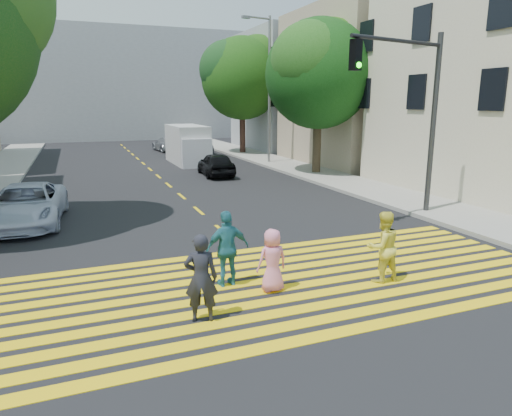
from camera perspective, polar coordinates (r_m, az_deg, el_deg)
ground at (r=9.59m, az=6.74°, el=-12.00°), size 120.00×120.00×0.00m
sidewalk_right at (r=26.24m, az=7.71°, el=4.21°), size 3.00×60.00×0.15m
crosswalk at (r=10.63m, az=3.46°, el=-9.31°), size 13.40×5.30×0.01m
lane_line at (r=30.68m, az=-13.53°, el=5.10°), size 0.12×34.40×0.01m
building_right_tan at (r=32.83m, az=14.73°, el=14.29°), size 10.00×10.00×10.00m
building_right_grey at (r=42.24m, az=5.69°, el=14.26°), size 10.00×10.00×10.00m
backdrop_block at (r=55.81m, az=-17.77°, el=14.44°), size 30.00×8.00×12.00m
tree_right_near at (r=26.47m, az=7.95°, el=16.91°), size 7.76×7.72×8.70m
tree_right_far at (r=37.09m, az=-1.62°, el=16.41°), size 7.90×7.52×9.23m
pedestrian_man at (r=8.65m, az=-6.88°, el=-8.68°), size 0.72×0.58×1.71m
pedestrian_woman at (r=10.84m, az=15.57°, el=-4.70°), size 0.83×0.66×1.66m
pedestrian_child at (r=9.97m, az=2.04°, el=-6.56°), size 0.71×0.48×1.40m
pedestrian_extra at (r=10.22m, az=-3.59°, el=-5.10°), size 1.04×0.48×1.73m
white_sedan at (r=17.21m, az=-26.76°, el=0.35°), size 2.60×5.03×1.36m
dark_car_near at (r=25.92m, az=-5.03°, el=5.48°), size 1.79×3.97×1.32m
silver_car at (r=39.94m, az=-11.09°, el=7.86°), size 2.18×4.39×1.23m
dark_car_parked at (r=36.69m, az=-6.61°, el=7.58°), size 1.88×3.88×1.23m
white_van at (r=31.40m, az=-8.48°, el=7.71°), size 2.05×5.41×2.55m
traffic_signal at (r=16.69m, az=19.14°, el=12.65°), size 4.28×1.24×6.39m
street_lamp at (r=30.72m, az=1.37°, el=15.57°), size 2.12×0.60×9.42m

